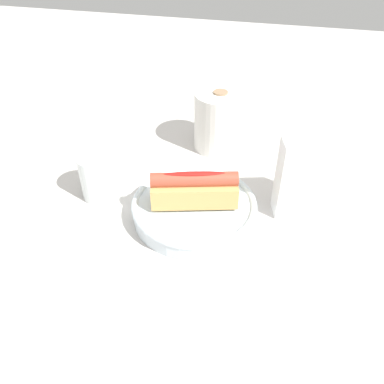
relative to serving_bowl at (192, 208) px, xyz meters
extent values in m
plane|color=beige|center=(0.00, 0.02, -0.02)|extent=(2.40, 2.40, 0.00)
cylinder|color=silver|center=(0.00, 0.00, 0.00)|extent=(0.22, 0.22, 0.03)
torus|color=silver|center=(0.00, 0.00, 0.01)|extent=(0.23, 0.23, 0.01)
cube|color=tan|center=(0.00, 0.00, 0.04)|extent=(0.16, 0.09, 0.04)
cylinder|color=#A84733|center=(0.00, 0.00, 0.06)|extent=(0.15, 0.06, 0.03)
ellipsoid|color=red|center=(0.00, 0.00, 0.08)|extent=(0.11, 0.04, 0.01)
cylinder|color=white|center=(-0.19, 0.02, 0.03)|extent=(0.07, 0.07, 0.09)
cylinder|color=silver|center=(-0.19, 0.02, 0.01)|extent=(0.06, 0.06, 0.05)
cylinder|color=white|center=(0.00, 0.25, 0.05)|extent=(0.11, 0.11, 0.13)
cylinder|color=#997A5B|center=(0.00, 0.25, 0.11)|extent=(0.03, 0.03, 0.00)
cube|color=white|center=(0.20, 0.06, 0.06)|extent=(0.12, 0.07, 0.15)
camera|label=1|loc=(0.13, -0.54, 0.48)|focal=37.99mm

